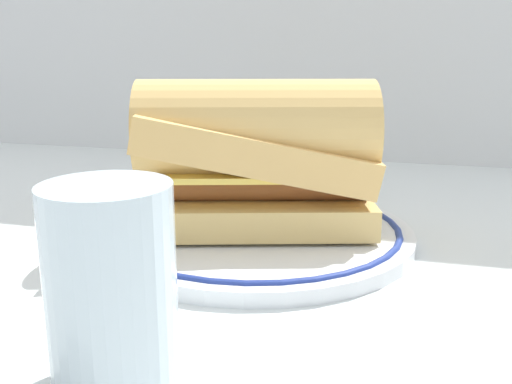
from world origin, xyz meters
TOP-DOWN VIEW (x-y plane):
  - ground_plane at (0.00, 0.00)m, footprint 1.50×1.50m
  - plate at (0.01, -0.01)m, footprint 0.28×0.28m
  - sausage_sandwich at (0.01, -0.01)m, footprint 0.22×0.15m
  - drinking_glass at (0.00, -0.24)m, footprint 0.07×0.07m

SIDE VIEW (x-z plane):
  - ground_plane at x=0.00m, z-range 0.00..0.00m
  - plate at x=0.01m, z-range 0.00..0.02m
  - drinking_glass at x=0.00m, z-range -0.01..0.10m
  - sausage_sandwich at x=0.01m, z-range 0.02..0.14m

